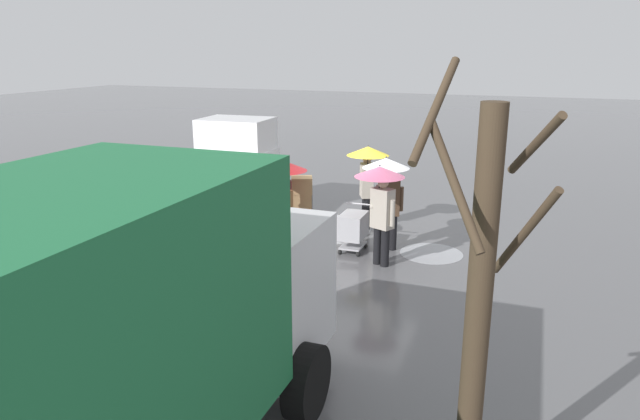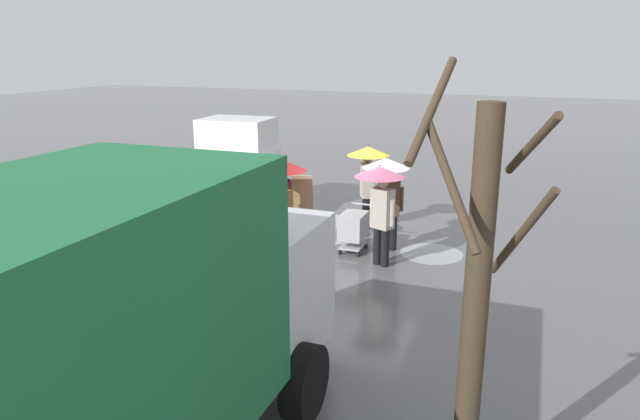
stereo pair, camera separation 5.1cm
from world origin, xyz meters
name	(u,v)px [view 1 (the left image)]	position (x,y,z in m)	size (l,w,h in m)	color
ground_plane	(361,242)	(0.00, 0.00, 0.00)	(90.00, 90.00, 0.00)	#5B5B5E
slush_patch_near_cluster	(245,210)	(3.86, -1.45, 0.00)	(1.36, 1.36, 0.01)	#999BA0
slush_patch_under_van	(431,253)	(-1.70, 0.23, 0.00)	(1.40, 1.40, 0.01)	#999BA0
slush_patch_mid_street	(244,197)	(4.60, -2.81, 0.00)	(3.00, 3.00, 0.01)	#ADAFB5
slush_patch_far_side	(318,228)	(1.34, -0.61, 0.00)	(2.68, 2.68, 0.01)	#ADAFB5
cargo_van_parked_right	(209,183)	(3.86, 0.35, 1.18)	(2.41, 5.44, 2.60)	white
box_truck_background	(17,386)	(-0.13, 9.70, 1.94)	(2.70, 8.25, 3.38)	#1E6B3D
shopping_cart_vendor	(353,227)	(-0.01, 0.70, 0.57)	(0.58, 0.83, 1.02)	#B2B2B7
hand_dolly_boxes	(302,208)	(1.25, 0.64, 0.87)	(0.71, 0.83, 1.60)	#515156
pedestrian_pink_side	(388,182)	(-0.67, 0.33, 1.58)	(1.04, 1.04, 2.15)	black
pedestrian_black_side	(282,186)	(1.38, 1.45, 1.57)	(1.04, 1.04, 2.15)	black
pedestrian_white_side	(367,167)	(0.19, -1.02, 1.58)	(1.04, 1.04, 2.15)	black
pedestrian_far_side	(381,192)	(-0.77, 1.29, 1.58)	(1.04, 1.04, 2.15)	black
bare_tree_near	(478,303)	(-3.33, 7.42, 2.17)	(1.26, 1.19, 4.37)	#423323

